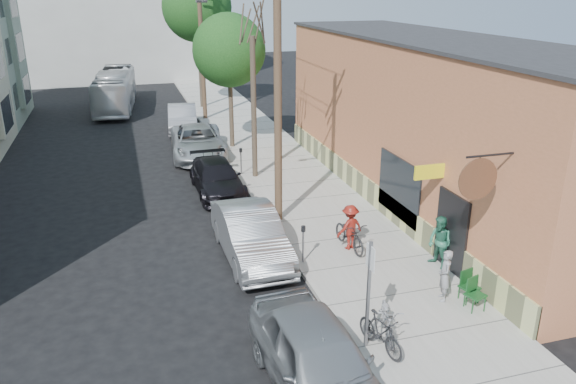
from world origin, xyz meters
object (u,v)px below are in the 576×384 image
object	(u,v)px
tree_bare	(254,109)
parking_meter_near	(303,238)
patio_chair_b	(475,295)
patron_green	(440,242)
parked_bike_a	(380,333)
bus	(115,90)
sign_post	(369,285)
parked_bike_b	(387,318)
tree_leafy_far	(197,7)
car_1	(251,235)
parking_meter_far	(241,157)
car_0	(318,361)
patio_chair_a	(470,287)
car_2	(217,178)
car_4	(182,118)
patron_grey	(445,276)
tree_leafy_mid	(229,50)
utility_pole_near	(276,79)
car_3	(198,142)
cyclist	(350,227)

from	to	relation	value
tree_bare	parking_meter_near	bearing A→B (deg)	-93.57
parking_meter_near	patio_chair_b	world-z (taller)	parking_meter_near
tree_bare	patron_green	bearing A→B (deg)	-71.78
parked_bike_a	bus	distance (m)	32.31
sign_post	parked_bike_b	xyz separation A→B (m)	(0.69, 0.26, -1.21)
tree_leafy_far	car_1	xyz separation A→B (m)	(-2.00, -24.19, -6.20)
parking_meter_far	car_0	size ratio (longest dim) A/B	0.25
patio_chair_a	patio_chair_b	world-z (taller)	same
car_2	car_4	bearing A→B (deg)	89.76
patron_grey	parked_bike_b	bearing A→B (deg)	-44.51
tree_leafy_mid	patio_chair_b	distance (m)	18.98
utility_pole_near	car_0	xyz separation A→B (m)	(-1.69, -9.35, -4.55)
car_0	car_2	size ratio (longest dim) A/B	1.07
patron_grey	patio_chair_a	bearing A→B (deg)	86.83
sign_post	car_3	size ratio (longest dim) A/B	0.49
tree_bare	patio_chair_a	bearing A→B (deg)	-75.76
tree_leafy_mid	utility_pole_near	bearing A→B (deg)	-92.22
sign_post	parking_meter_near	xyz separation A→B (m)	(-0.10, 4.64, -0.85)
utility_pole_near	cyclist	size ratio (longest dim) A/B	6.49
parking_meter_near	tree_bare	world-z (taller)	tree_bare
tree_leafy_far	car_2	world-z (taller)	tree_leafy_far
patron_green	tree_leafy_mid	bearing A→B (deg)	179.58
sign_post	car_3	world-z (taller)	sign_post
parking_meter_far	tree_bare	size ratio (longest dim) A/B	0.20
patio_chair_b	patron_green	bearing A→B (deg)	62.91
parking_meter_near	patio_chair_b	xyz separation A→B (m)	(3.61, -3.99, -0.39)
parking_meter_near	tree_bare	xyz separation A→B (m)	(0.55, 8.81, 2.31)
patron_green	car_4	bearing A→B (deg)	-177.54
patio_chair_b	cyclist	distance (m)	4.84
parking_meter_far	parked_bike_a	size ratio (longest dim) A/B	0.78
parking_meter_near	patio_chair_b	bearing A→B (deg)	-47.86
patio_chair_a	bus	xyz separation A→B (m)	(-9.09, 30.45, 0.78)
parking_meter_near	patio_chair_a	world-z (taller)	parking_meter_near
patio_chair_b	patron_green	world-z (taller)	patron_green
tree_bare	cyclist	world-z (taller)	tree_bare
car_0	tree_bare	bearing A→B (deg)	78.45
parking_meter_far	tree_leafy_far	world-z (taller)	tree_leafy_far
parked_bike_b	car_2	world-z (taller)	car_2
parked_bike_b	sign_post	bearing A→B (deg)	-139.77
sign_post	parked_bike_b	world-z (taller)	sign_post
car_0	car_2	distance (m)	13.24
parking_meter_near	car_2	distance (m)	7.61
cyclist	bus	distance (m)	27.35
car_1	parking_meter_far	bearing A→B (deg)	78.79
sign_post	patio_chair_a	world-z (taller)	sign_post
tree_bare	parked_bike_b	size ratio (longest dim) A/B	3.51
tree_leafy_mid	patron_grey	xyz separation A→B (m)	(2.50, -17.45, -4.37)
patio_chair_b	car_0	size ratio (longest dim) A/B	0.17
sign_post	patron_grey	distance (m)	3.37
bus	car_3	bearing A→B (deg)	-68.81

